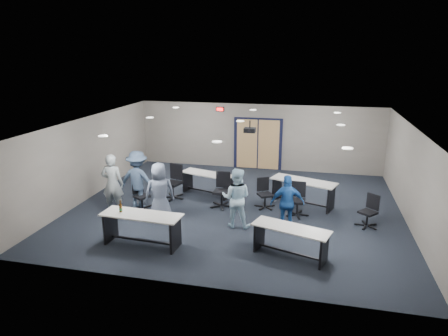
% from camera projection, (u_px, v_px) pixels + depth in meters
% --- Properties ---
extents(floor, '(10.00, 10.00, 0.00)m').
position_uv_depth(floor, '(236.00, 207.00, 12.61)').
color(floor, black).
rests_on(floor, ground).
extents(back_wall, '(10.00, 0.04, 2.70)m').
position_uv_depth(back_wall, '(258.00, 137.00, 16.44)').
color(back_wall, slate).
rests_on(back_wall, floor).
extents(front_wall, '(10.00, 0.04, 2.70)m').
position_uv_depth(front_wall, '(193.00, 227.00, 8.02)').
color(front_wall, slate).
rests_on(front_wall, floor).
extents(left_wall, '(0.04, 9.00, 2.70)m').
position_uv_depth(left_wall, '(90.00, 157.00, 13.31)').
color(left_wall, slate).
rests_on(left_wall, floor).
extents(right_wall, '(0.04, 9.00, 2.70)m').
position_uv_depth(right_wall, '(412.00, 178.00, 11.15)').
color(right_wall, slate).
rests_on(right_wall, floor).
extents(ceiling, '(10.00, 9.00, 0.04)m').
position_uv_depth(ceiling, '(237.00, 123.00, 11.85)').
color(ceiling, white).
rests_on(ceiling, back_wall).
extents(double_door, '(2.00, 0.07, 2.20)m').
position_uv_depth(double_door, '(258.00, 144.00, 16.49)').
color(double_door, black).
rests_on(double_door, back_wall).
extents(exit_sign, '(0.32, 0.07, 0.18)m').
position_uv_depth(exit_sign, '(220.00, 109.00, 16.42)').
color(exit_sign, black).
rests_on(exit_sign, back_wall).
extents(ceiling_projector, '(0.35, 0.32, 0.37)m').
position_uv_depth(ceiling_projector, '(250.00, 130.00, 12.34)').
color(ceiling_projector, black).
rests_on(ceiling_projector, ceiling).
extents(ceiling_can_lights, '(6.24, 5.74, 0.02)m').
position_uv_depth(ceiling_can_lights, '(239.00, 122.00, 12.09)').
color(ceiling_can_lights, silver).
rests_on(ceiling_can_lights, ceiling).
extents(table_front_left, '(2.08, 0.80, 1.14)m').
position_uv_depth(table_front_left, '(141.00, 224.00, 10.04)').
color(table_front_left, beige).
rests_on(table_front_left, floor).
extents(table_front_right, '(1.94, 1.14, 0.75)m').
position_uv_depth(table_front_right, '(291.00, 237.00, 9.47)').
color(table_front_right, beige).
rests_on(table_front_right, floor).
extents(table_back_left, '(1.95, 1.14, 0.88)m').
position_uv_depth(table_back_left, '(207.00, 180.00, 13.63)').
color(table_back_left, beige).
rests_on(table_back_left, floor).
extents(table_back_right, '(2.16, 1.34, 0.83)m').
position_uv_depth(table_back_right, '(303.00, 188.00, 12.63)').
color(table_back_right, beige).
rests_on(table_back_right, floor).
extents(chair_back_a, '(0.88, 0.88, 1.14)m').
position_uv_depth(chair_back_a, '(173.00, 182.00, 13.25)').
color(chair_back_a, black).
rests_on(chair_back_a, floor).
extents(chair_back_b, '(0.70, 0.70, 1.11)m').
position_uv_depth(chair_back_b, '(222.00, 190.00, 12.50)').
color(chair_back_b, black).
rests_on(chair_back_b, floor).
extents(chair_back_c, '(0.82, 0.82, 0.95)m').
position_uv_depth(chair_back_c, '(265.00, 194.00, 12.46)').
color(chair_back_c, black).
rests_on(chair_back_c, floor).
extents(chair_back_d, '(0.66, 0.66, 1.01)m').
position_uv_depth(chair_back_d, '(298.00, 200.00, 11.85)').
color(chair_back_d, black).
rests_on(chair_back_d, floor).
extents(chair_loose_left, '(0.80, 0.80, 0.92)m').
position_uv_depth(chair_loose_left, '(142.00, 195.00, 12.35)').
color(chair_loose_left, black).
rests_on(chair_loose_left, floor).
extents(chair_loose_right, '(0.82, 0.82, 0.93)m').
position_uv_depth(chair_loose_right, '(368.00, 211.00, 11.11)').
color(chair_loose_right, black).
rests_on(chair_loose_right, floor).
extents(person_gray, '(0.71, 0.51, 1.83)m').
position_uv_depth(person_gray, '(113.00, 184.00, 11.99)').
color(person_gray, '#95A0A3').
rests_on(person_gray, floor).
extents(person_plaid, '(1.01, 0.90, 1.74)m').
position_uv_depth(person_plaid, '(160.00, 192.00, 11.38)').
color(person_plaid, slate).
rests_on(person_plaid, floor).
extents(person_lightblue, '(0.83, 0.65, 1.70)m').
position_uv_depth(person_lightblue, '(236.00, 198.00, 11.03)').
color(person_lightblue, '#BFE6FC').
rests_on(person_lightblue, floor).
extents(person_navy, '(0.98, 0.56, 1.58)m').
position_uv_depth(person_navy, '(287.00, 203.00, 10.82)').
color(person_navy, '#1B4A94').
rests_on(person_navy, floor).
extents(person_back, '(1.19, 0.68, 1.83)m').
position_uv_depth(person_back, '(138.00, 180.00, 12.37)').
color(person_back, '#3A4D68').
rests_on(person_back, floor).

